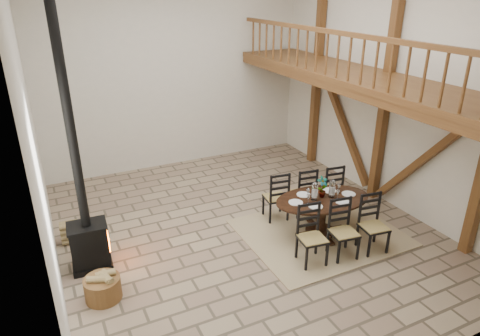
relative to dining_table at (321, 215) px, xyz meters
name	(u,v)px	position (x,y,z in m)	size (l,w,h in m)	color
ground	(244,229)	(-1.30, 0.80, -0.41)	(8.00, 8.00, 0.00)	gray
room_shell	(301,76)	(-0.11, 0.80, 2.60)	(7.02, 8.02, 5.01)	beige
rug	(320,233)	(0.00, 0.00, -0.40)	(3.00, 2.50, 0.02)	tan
dining_table	(321,215)	(0.00, 0.00, 0.00)	(2.04, 2.32, 1.22)	black
wood_stove	(84,211)	(-4.26, 0.85, 0.71)	(0.69, 0.55, 5.00)	black
log_basket	(103,287)	(-4.23, -0.08, -0.21)	(0.57, 0.57, 0.47)	brown
log_stack	(70,233)	(-4.52, 1.83, -0.19)	(0.34, 0.24, 0.45)	#9D8558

